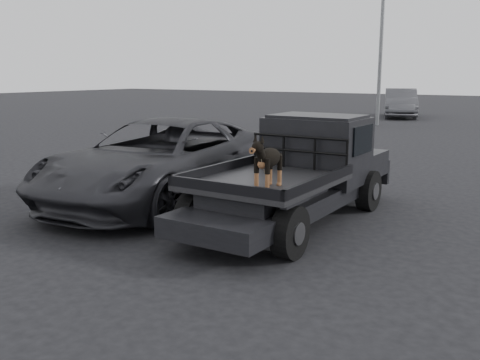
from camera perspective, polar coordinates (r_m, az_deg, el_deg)
The scene contains 7 objects.
ground at distance 7.79m, azimuth 1.92°, elevation -7.78°, with size 120.00×120.00×0.00m, color black.
flatbed_ute at distance 9.29m, azimuth 5.65°, elevation -1.72°, with size 2.00×5.40×0.92m, color black, non-canonical shape.
ute_cab at distance 9.98m, azimuth 8.24°, elevation 4.38°, with size 1.72×1.30×0.88m, color black, non-canonical shape.
headache_rack at distance 9.33m, azimuth 6.29°, elevation 2.92°, with size 1.80×0.08×0.55m, color black, non-canonical shape.
dog at distance 7.72m, azimuth 3.03°, elevation 1.93°, with size 0.32×0.60×0.74m, color black, non-canonical shape.
parked_suv at distance 10.84m, azimuth -8.40°, elevation 2.05°, with size 2.73×5.91×1.64m, color #29292E.
distant_car_a at distance 33.00m, azimuth 16.74°, elevation 7.88°, with size 1.75×5.01×1.65m, color #4F4F54.
Camera 1 is at (3.74, -6.34, 2.55)m, focal length 40.00 mm.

